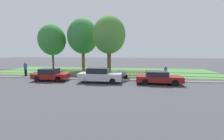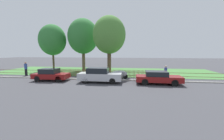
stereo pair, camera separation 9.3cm
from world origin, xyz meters
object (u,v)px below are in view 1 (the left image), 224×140
object	(u,v)px
covered_motorcycle	(120,74)
pedestrian_by_lamp	(166,72)
parked_car_black_saloon	(100,75)
parked_car_navy_estate	(158,77)
tree_mid_park	(109,35)
pedestrian_near_fence	(25,68)
tree_behind_motorcycle	(83,36)
tree_nearest_kerb	(52,40)
parked_car_silver_hatchback	(51,75)

from	to	relation	value
covered_motorcycle	pedestrian_by_lamp	size ratio (longest dim) A/B	1.22
parked_car_black_saloon	parked_car_navy_estate	bearing A→B (deg)	0.38
tree_mid_park	pedestrian_near_fence	distance (m)	12.13
parked_car_black_saloon	pedestrian_near_fence	size ratio (longest dim) A/B	2.42
parked_car_navy_estate	tree_behind_motorcycle	xyz separation A→B (m)	(-10.86, 9.22, 5.08)
tree_nearest_kerb	pedestrian_near_fence	size ratio (longest dim) A/B	4.15
covered_motorcycle	tree_mid_park	xyz separation A→B (m)	(-1.81, 3.38, 4.92)
parked_car_silver_hatchback	tree_mid_park	distance (m)	9.39
parked_car_silver_hatchback	tree_mid_park	world-z (taller)	tree_mid_park
tree_behind_motorcycle	parked_car_black_saloon	bearing A→B (deg)	-62.34
parked_car_navy_estate	pedestrian_by_lamp	world-z (taller)	pedestrian_by_lamp
parked_car_black_saloon	parked_car_silver_hatchback	bearing A→B (deg)	177.54
parked_car_navy_estate	pedestrian_near_fence	bearing A→B (deg)	171.24
tree_mid_park	tree_nearest_kerb	bearing A→B (deg)	163.55
covered_motorcycle	pedestrian_by_lamp	xyz separation A→B (m)	(5.29, -0.02, 0.32)
covered_motorcycle	tree_nearest_kerb	bearing A→B (deg)	146.72
pedestrian_by_lamp	parked_car_navy_estate	bearing A→B (deg)	-158.80
pedestrian_near_fence	pedestrian_by_lamp	xyz separation A→B (m)	(17.98, -0.44, -0.13)
pedestrian_by_lamp	pedestrian_near_fence	bearing A→B (deg)	137.22
parked_car_black_saloon	tree_behind_motorcycle	world-z (taller)	tree_behind_motorcycle
parked_car_silver_hatchback	pedestrian_by_lamp	distance (m)	13.05
pedestrian_near_fence	pedestrian_by_lamp	bearing A→B (deg)	14.84
parked_car_silver_hatchback	parked_car_navy_estate	bearing A→B (deg)	-2.31
parked_car_navy_estate	tree_mid_park	world-z (taller)	tree_mid_park
pedestrian_near_fence	parked_car_silver_hatchback	bearing A→B (deg)	-11.15
parked_car_black_saloon	tree_mid_park	distance (m)	7.52
parked_car_navy_estate	tree_mid_park	xyz separation A→B (m)	(-5.88, 5.75, 4.86)
parked_car_silver_hatchback	tree_nearest_kerb	world-z (taller)	tree_nearest_kerb
parked_car_silver_hatchback	pedestrian_by_lamp	bearing A→B (deg)	8.14
pedestrian_near_fence	pedestrian_by_lamp	size ratio (longest dim) A/B	1.14
pedestrian_near_fence	parked_car_black_saloon	bearing A→B (deg)	1.35
parked_car_silver_hatchback	pedestrian_near_fence	distance (m)	5.77
covered_motorcycle	pedestrian_by_lamp	world-z (taller)	pedestrian_by_lamp
tree_behind_motorcycle	pedestrian_by_lamp	distance (m)	14.71
parked_car_silver_hatchback	parked_car_navy_estate	xyz separation A→B (m)	(11.64, -0.14, -0.02)
parked_car_silver_hatchback	tree_behind_motorcycle	size ratio (longest dim) A/B	0.45
tree_behind_motorcycle	pedestrian_near_fence	xyz separation A→B (m)	(-5.90, -6.43, -4.69)
parked_car_silver_hatchback	tree_mid_park	xyz separation A→B (m)	(5.76, 5.61, 4.84)
parked_car_silver_hatchback	pedestrian_by_lamp	size ratio (longest dim) A/B	2.36
parked_car_black_saloon	covered_motorcycle	bearing A→B (deg)	51.59
parked_car_black_saloon	parked_car_navy_estate	distance (m)	5.99
parked_car_silver_hatchback	parked_car_black_saloon	world-z (taller)	parked_car_black_saloon
tree_mid_park	pedestrian_near_fence	size ratio (longest dim) A/B	4.37
tree_behind_motorcycle	tree_mid_park	size ratio (longest dim) A/B	1.06
parked_car_navy_estate	covered_motorcycle	size ratio (longest dim) A/B	2.21
tree_behind_motorcycle	tree_mid_park	bearing A→B (deg)	-34.86
tree_mid_park	pedestrian_near_fence	bearing A→B (deg)	-164.78
tree_behind_motorcycle	pedestrian_near_fence	bearing A→B (deg)	-132.54
parked_car_navy_estate	covered_motorcycle	xyz separation A→B (m)	(-4.07, 2.37, -0.07)
tree_nearest_kerb	tree_behind_motorcycle	xyz separation A→B (m)	(5.25, 0.45, 0.57)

